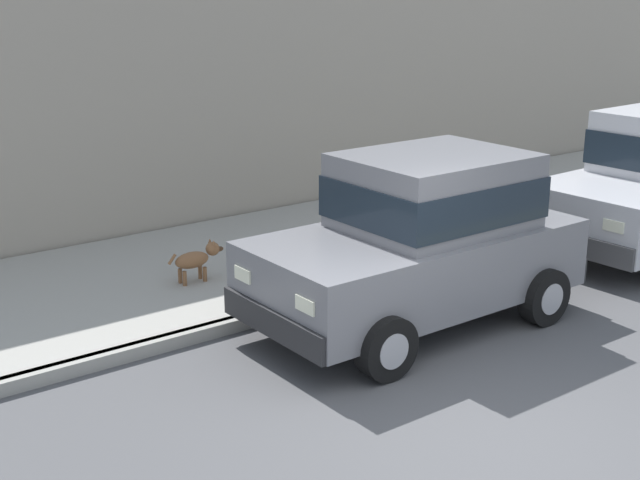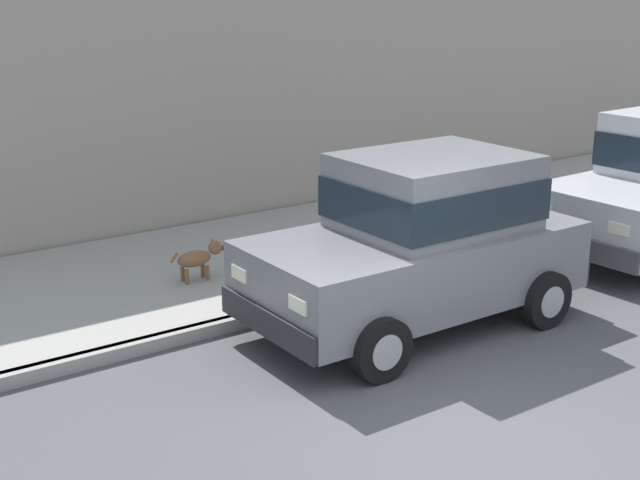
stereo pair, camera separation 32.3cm
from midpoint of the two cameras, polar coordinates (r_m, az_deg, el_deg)
name	(u,v)px [view 1 (the left image)]	position (r m, az deg, el deg)	size (l,w,h in m)	color
ground_plane	(487,434)	(7.60, 9.64, -12.42)	(80.00, 80.00, 0.00)	#4C4C4F
curb	(273,314)	(9.79, -4.06, -4.84)	(0.16, 64.00, 0.14)	gray
sidewalk	(193,272)	(11.26, -9.10, -2.09)	(3.60, 64.00, 0.14)	#99968E
car_grey_hatchback	(422,238)	(9.46, 5.73, 0.14)	(1.97, 3.81, 1.88)	slate
dog_brown	(197,258)	(10.62, -8.93, -1.20)	(0.21, 0.75, 0.49)	brown
fire_hydrant	(469,219)	(12.19, 8.95, 1.39)	(0.34, 0.24, 0.72)	gold
building_facade	(397,68)	(15.52, 4.49, 11.17)	(0.50, 20.00, 4.31)	#9E9384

